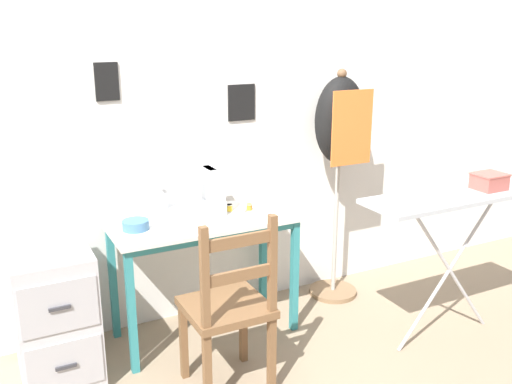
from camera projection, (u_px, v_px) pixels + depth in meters
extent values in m
plane|color=gray|center=(222.00, 352.00, 3.20)|extent=(14.00, 14.00, 0.00)
cube|color=silver|center=(181.00, 113.00, 3.31)|extent=(10.00, 0.05, 2.55)
cube|color=black|center=(107.00, 82.00, 3.04)|extent=(0.13, 0.01, 0.20)
cube|color=black|center=(241.00, 103.00, 3.43)|extent=(0.18, 0.01, 0.22)
cube|color=silver|center=(203.00, 221.00, 3.21)|extent=(1.05, 0.48, 0.02)
cube|color=teal|center=(217.00, 238.00, 3.05)|extent=(0.97, 0.03, 0.04)
cube|color=teal|center=(132.00, 313.00, 2.93)|extent=(0.04, 0.04, 0.69)
cube|color=teal|center=(294.00, 276.00, 3.35)|extent=(0.04, 0.04, 0.69)
cube|color=teal|center=(113.00, 282.00, 3.27)|extent=(0.04, 0.04, 0.69)
cube|color=teal|center=(263.00, 253.00, 3.69)|extent=(0.04, 0.04, 0.69)
cube|color=white|center=(191.00, 210.00, 3.23)|extent=(0.37, 0.17, 0.08)
cube|color=white|center=(213.00, 184.00, 3.25)|extent=(0.09, 0.15, 0.19)
cube|color=white|center=(186.00, 177.00, 3.16)|extent=(0.33, 0.13, 0.07)
cube|color=white|center=(161.00, 197.00, 3.13)|extent=(0.04, 0.09, 0.12)
cylinder|color=#B22D2D|center=(222.00, 183.00, 3.28)|extent=(0.02, 0.06, 0.06)
cylinder|color=#99999E|center=(213.00, 165.00, 3.22)|extent=(0.01, 0.01, 0.02)
cylinder|color=teal|center=(136.00, 225.00, 3.03)|extent=(0.14, 0.14, 0.05)
cylinder|color=#243D54|center=(135.00, 221.00, 3.02)|extent=(0.11, 0.11, 0.01)
cube|color=silver|center=(282.00, 217.00, 3.23)|extent=(0.08, 0.10, 0.00)
cube|color=silver|center=(281.00, 217.00, 3.22)|extent=(0.06, 0.11, 0.00)
torus|color=black|center=(270.00, 215.00, 3.26)|extent=(0.03, 0.03, 0.01)
torus|color=black|center=(271.00, 215.00, 3.26)|extent=(0.03, 0.03, 0.01)
cylinder|color=yellow|center=(229.00, 208.00, 3.32)|extent=(0.03, 0.03, 0.04)
cylinder|color=beige|center=(229.00, 205.00, 3.32)|extent=(0.04, 0.04, 0.00)
cylinder|color=beige|center=(229.00, 211.00, 3.33)|extent=(0.04, 0.04, 0.00)
cylinder|color=silver|center=(242.00, 210.00, 3.29)|extent=(0.03, 0.03, 0.04)
cylinder|color=beige|center=(242.00, 206.00, 3.28)|extent=(0.03, 0.03, 0.00)
cylinder|color=beige|center=(242.00, 213.00, 3.30)|extent=(0.03, 0.03, 0.00)
cylinder|color=orange|center=(249.00, 207.00, 3.34)|extent=(0.03, 0.03, 0.04)
cylinder|color=beige|center=(249.00, 204.00, 3.34)|extent=(0.04, 0.04, 0.00)
cylinder|color=beige|center=(249.00, 210.00, 3.35)|extent=(0.04, 0.04, 0.00)
cube|color=brown|center=(226.00, 307.00, 2.80)|extent=(0.40, 0.38, 0.04)
cube|color=brown|center=(184.00, 341.00, 2.92)|extent=(0.04, 0.04, 0.42)
cube|color=brown|center=(243.00, 326.00, 3.07)|extent=(0.04, 0.04, 0.42)
cube|color=brown|center=(207.00, 374.00, 2.65)|extent=(0.04, 0.04, 0.42)
cube|color=brown|center=(272.00, 355.00, 2.80)|extent=(0.04, 0.04, 0.42)
cube|color=brown|center=(205.00, 278.00, 2.51)|extent=(0.04, 0.04, 0.48)
cube|color=brown|center=(272.00, 264.00, 2.66)|extent=(0.04, 0.04, 0.48)
cube|color=brown|center=(239.00, 241.00, 2.54)|extent=(0.34, 0.02, 0.06)
cube|color=brown|center=(240.00, 275.00, 2.59)|extent=(0.34, 0.02, 0.06)
cube|color=#B7B7BC|center=(55.00, 314.00, 2.90)|extent=(0.38, 0.49, 0.71)
cube|color=#A8A8AD|center=(59.00, 308.00, 2.64)|extent=(0.35, 0.01, 0.25)
cube|color=#333338|center=(60.00, 308.00, 2.63)|extent=(0.10, 0.01, 0.02)
cube|color=#A8A8AD|center=(66.00, 366.00, 2.73)|extent=(0.35, 0.01, 0.25)
cube|color=#333338|center=(66.00, 367.00, 2.72)|extent=(0.10, 0.01, 0.02)
cylinder|color=#846647|center=(333.00, 291.00, 3.90)|extent=(0.32, 0.32, 0.03)
cylinder|color=#ADA89E|center=(336.00, 222.00, 3.75)|extent=(0.03, 0.03, 0.97)
ellipsoid|color=black|center=(340.00, 120.00, 3.56)|extent=(0.34, 0.25, 0.55)
sphere|color=brown|center=(342.00, 74.00, 3.48)|extent=(0.06, 0.06, 0.06)
cube|color=orange|center=(352.00, 128.00, 3.46)|extent=(0.29, 0.01, 0.46)
cube|color=#ADB2B7|center=(457.00, 195.00, 3.12)|extent=(1.11, 0.34, 0.02)
cylinder|color=#B7B7BC|center=(449.00, 270.00, 3.24)|extent=(0.68, 0.02, 0.87)
cylinder|color=#B7B7BC|center=(449.00, 270.00, 3.24)|extent=(0.68, 0.02, 0.87)
cube|color=#AD564C|center=(489.00, 182.00, 3.18)|extent=(0.16, 0.14, 0.08)
cube|color=#BE5F54|center=(490.00, 174.00, 3.17)|extent=(0.17, 0.15, 0.01)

